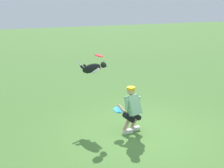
# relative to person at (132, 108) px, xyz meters

# --- Properties ---
(ground_plane) EXTENTS (60.00, 60.00, 0.00)m
(ground_plane) POSITION_rel_person_xyz_m (-0.16, 0.20, -0.70)
(ground_plane) COLOR #497534
(person) EXTENTS (0.67, 0.54, 1.29)m
(person) POSITION_rel_person_xyz_m (0.00, 0.00, 0.00)
(person) COLOR silver
(person) RESTS_ON ground_plane
(dog) EXTENTS (0.71, 0.89, 0.51)m
(dog) POSITION_rel_person_xyz_m (0.69, -1.30, 0.88)
(dog) COLOR black
(frisbee_flying) EXTENTS (0.31, 0.31, 0.11)m
(frisbee_flying) POSITION_rel_person_xyz_m (0.55, -1.11, 1.29)
(frisbee_flying) COLOR red
(frisbee_held) EXTENTS (0.38, 0.37, 0.12)m
(frisbee_held) POSITION_rel_person_xyz_m (0.31, -0.22, -0.09)
(frisbee_held) COLOR #2097E2
(frisbee_held) RESTS_ON person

